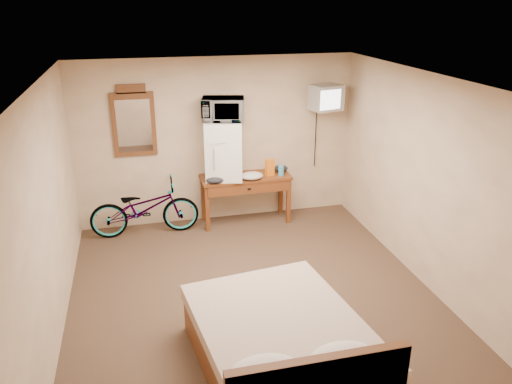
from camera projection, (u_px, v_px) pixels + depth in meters
The scene contains 13 objects.
room at pixel (252, 196), 5.46m from camera, with size 4.60×4.64×2.50m.
desk at pixel (246, 184), 7.57m from camera, with size 1.36×0.54×0.75m.
mini_fridge at pixel (224, 150), 7.34m from camera, with size 0.63×0.62×0.88m.
microwave at pixel (223, 109), 7.12m from camera, with size 0.59×0.40×0.33m, color white.
snack_bag at pixel (270, 167), 7.54m from camera, with size 0.13×0.08×0.26m, color orange.
blue_cup at pixel (281, 170), 7.57m from camera, with size 0.09×0.09×0.15m, color #3C9BCE.
cloth_cream at pixel (252, 176), 7.41m from camera, with size 0.34×0.26×0.11m, color beige.
cloth_dark_a at pixel (215, 180), 7.26m from camera, with size 0.27×0.20×0.10m, color black.
cloth_dark_b at pixel (281, 168), 7.74m from camera, with size 0.22×0.18×0.10m, color black.
crt_television at pixel (326, 98), 7.41m from camera, with size 0.50×0.60×0.37m.
wall_mirror at pixel (134, 122), 7.11m from camera, with size 0.61×0.04×1.03m.
bicycle at pixel (145, 208), 7.27m from camera, with size 0.55×1.56×0.82m, color black.
bed at pixel (283, 348), 4.55m from camera, with size 1.66×2.07×0.90m.
Camera 1 is at (-1.16, -4.93, 3.28)m, focal length 35.00 mm.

